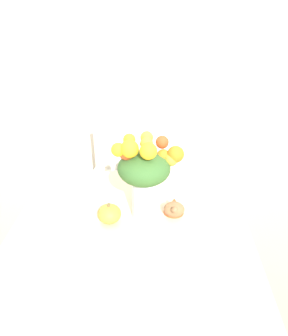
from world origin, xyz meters
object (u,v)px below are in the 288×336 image
at_px(flower_vase, 145,173).
at_px(dining_chair_near_window, 116,176).
at_px(pumpkin, 109,214).
at_px(turkey_figurine, 174,207).

bearing_deg(flower_vase, dining_chair_near_window, 107.62).
distance_m(pumpkin, turkey_figurine, 0.35).
relative_size(pumpkin, turkey_figurine, 0.82).
bearing_deg(dining_chair_near_window, flower_vase, -66.86).
distance_m(flower_vase, dining_chair_near_window, 1.02).
bearing_deg(dining_chair_near_window, turkey_figurine, -56.97).
bearing_deg(flower_vase, pumpkin, -163.21).
xyz_separation_m(flower_vase, pumpkin, (-0.18, -0.05, -0.22)).
height_order(turkey_figurine, dining_chair_near_window, dining_chair_near_window).
relative_size(flower_vase, dining_chair_near_window, 0.51).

